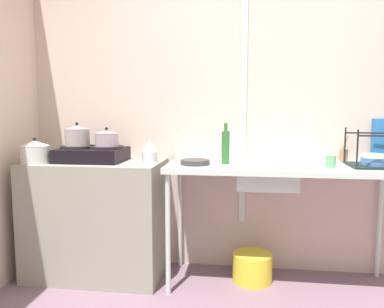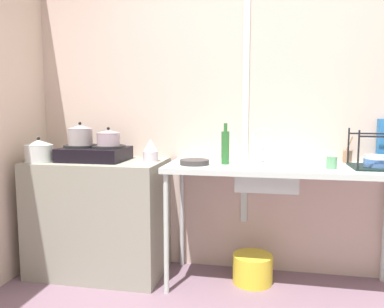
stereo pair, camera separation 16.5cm
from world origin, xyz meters
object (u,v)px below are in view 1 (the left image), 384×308
at_px(stove, 92,154).
at_px(bucket_on_floor, 252,267).
at_px(pot_on_right_burner, 107,138).
at_px(utensil_jar, 343,155).
at_px(pot_beside_stove, 35,152).
at_px(cereal_box, 383,141).
at_px(percolator, 150,151).
at_px(small_bowl_on_drainboard, 309,164).
at_px(bottle_by_sink, 226,147).
at_px(pot_on_left_burner, 77,135).
at_px(faucet, 262,139).
at_px(frying_pan, 195,162).
at_px(dish_rack, 373,161).
at_px(sink_basin, 267,176).
at_px(cup_by_rack, 331,161).

relative_size(stove, bucket_on_floor, 1.66).
height_order(pot_on_right_burner, utensil_jar, pot_on_right_burner).
bearing_deg(pot_beside_stove, cereal_box, 9.09).
bearing_deg(percolator, small_bowl_on_drainboard, -3.61).
bearing_deg(pot_beside_stove, bottle_by_sink, 6.82).
xyz_separation_m(pot_on_left_burner, faucet, (1.41, 0.11, -0.03)).
distance_m(percolator, cereal_box, 1.76).
xyz_separation_m(frying_pan, bottle_by_sink, (0.22, 0.07, 0.11)).
xyz_separation_m(frying_pan, utensil_jar, (1.10, 0.31, 0.03)).
bearing_deg(dish_rack, sink_basin, -176.85).
bearing_deg(faucet, dish_rack, -7.83).
bearing_deg(faucet, sink_basin, -77.67).
xyz_separation_m(percolator, faucet, (0.85, 0.07, 0.09)).
bearing_deg(sink_basin, bottle_by_sink, 173.56).
bearing_deg(pot_on_left_burner, frying_pan, -4.39).
relative_size(pot_beside_stove, utensil_jar, 1.05).
distance_m(stove, bottle_by_sink, 1.02).
height_order(bottle_by_sink, cereal_box, cereal_box).
height_order(percolator, utensil_jar, utensil_jar).
distance_m(stove, bucket_on_floor, 1.50).
xyz_separation_m(dish_rack, small_bowl_on_drainboard, (-0.44, -0.04, -0.02)).
distance_m(sink_basin, dish_rack, 0.74).
xyz_separation_m(pot_on_left_burner, cereal_box, (2.31, 0.24, -0.03)).
distance_m(sink_basin, faucet, 0.29).
relative_size(small_bowl_on_drainboard, bucket_on_floor, 0.40).
relative_size(frying_pan, bucket_on_floor, 0.72).
relative_size(stove, pot_beside_stove, 2.38).
height_order(dish_rack, bottle_by_sink, bottle_by_sink).
xyz_separation_m(sink_basin, bottle_by_sink, (-0.30, 0.03, 0.21)).
bearing_deg(sink_basin, pot_beside_stove, -175.51).
height_order(percolator, faucet, faucet).
distance_m(frying_pan, bottle_by_sink, 0.25).
bearing_deg(dish_rack, pot_on_right_burner, -179.96).
bearing_deg(bucket_on_floor, cereal_box, 11.98).
bearing_deg(percolator, frying_pan, -16.59).
distance_m(faucet, cereal_box, 0.91).
xyz_separation_m(dish_rack, bottle_by_sink, (-1.03, -0.01, 0.08)).
height_order(pot_on_right_burner, bucket_on_floor, pot_on_right_burner).
distance_m(pot_on_left_burner, pot_on_right_burner, 0.24).
distance_m(pot_on_right_burner, frying_pan, 0.71).
bearing_deg(dish_rack, faucet, 172.17).
height_order(dish_rack, cup_by_rack, dish_rack).
bearing_deg(utensil_jar, bucket_on_floor, -163.03).
relative_size(percolator, utensil_jar, 0.86).
height_order(cereal_box, utensil_jar, cereal_box).
distance_m(pot_on_left_burner, cup_by_rack, 1.87).
height_order(stove, pot_beside_stove, pot_beside_stove).
distance_m(pot_beside_stove, bucket_on_floor, 1.84).
height_order(frying_pan, cereal_box, cereal_box).
distance_m(faucet, frying_pan, 0.54).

